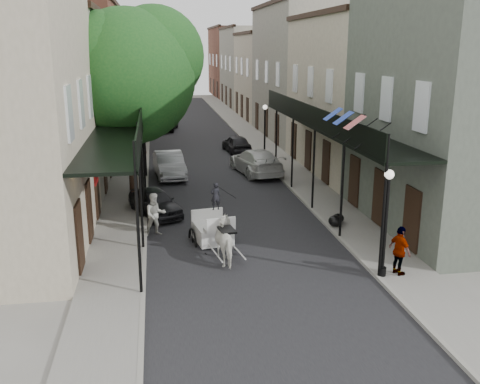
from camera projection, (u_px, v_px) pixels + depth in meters
name	position (u px, v px, depth m)	size (l,w,h in m)	color
ground	(253.00, 263.00, 19.58)	(140.00, 140.00, 0.00)	gray
road	(203.00, 156.00, 38.63)	(8.00, 90.00, 0.01)	black
sidewalk_left	(133.00, 158.00, 37.86)	(2.20, 90.00, 0.12)	gray
sidewalk_right	(271.00, 153.00, 39.37)	(2.20, 90.00, 0.12)	gray
building_row_left	(91.00, 76.00, 45.47)	(5.00, 80.00, 10.50)	#C0B39A
building_row_right	(287.00, 74.00, 48.07)	(5.00, 80.00, 10.50)	gray
gallery_left	(123.00, 128.00, 24.43)	(2.20, 18.05, 4.88)	black
gallery_right	(325.00, 124.00, 25.88)	(2.20, 18.05, 4.88)	black
tree_near	(136.00, 71.00, 26.93)	(7.31, 6.80, 9.63)	#382619
tree_far	(141.00, 71.00, 40.43)	(6.45, 6.00, 8.61)	#382619
lamppost_right_near	(386.00, 222.00, 17.75)	(0.32, 0.32, 3.71)	black
lamppost_left	(140.00, 175.00, 24.13)	(0.32, 0.32, 3.71)	black
lamppost_right_far	(265.00, 131.00, 36.81)	(0.32, 0.32, 3.71)	black
horse	(228.00, 241.00, 19.57)	(0.85, 1.87, 1.58)	white
carriage	(210.00, 215.00, 21.76)	(1.83, 2.51, 2.64)	black
pedestrian_walking	(155.00, 214.00, 22.25)	(0.89, 0.69, 1.83)	#ABABA1
pedestrian_sidewalk_left	(138.00, 149.00, 35.98)	(1.14, 0.66, 1.77)	gray
pedestrian_sidewalk_right	(400.00, 251.00, 18.13)	(1.01, 0.42, 1.72)	gray
car_left_near	(155.00, 202.00, 25.00)	(1.51, 3.75, 1.28)	black
car_left_mid	(169.00, 165.00, 32.32)	(1.60, 4.58, 1.51)	#A0A1A6
car_left_far	(163.00, 123.00, 50.07)	(2.31, 5.00, 1.39)	black
car_right_near	(256.00, 161.00, 33.13)	(2.17, 5.35, 1.55)	silver
car_right_far	(236.00, 143.00, 39.93)	(1.55, 3.84, 1.31)	black
trash_bags	(336.00, 220.00, 23.36)	(0.85, 1.00, 0.50)	black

